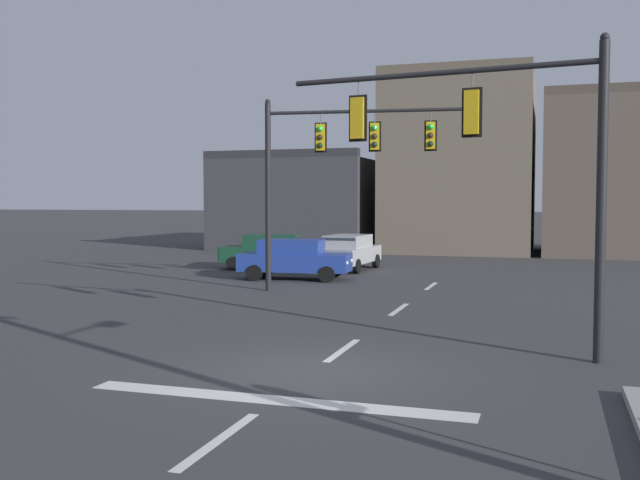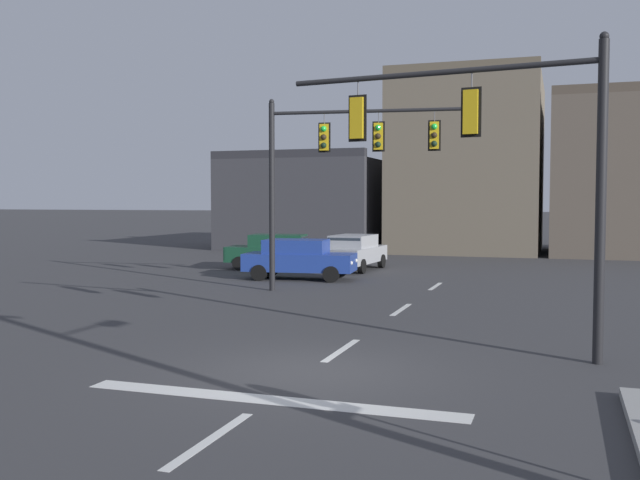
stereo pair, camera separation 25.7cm
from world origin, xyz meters
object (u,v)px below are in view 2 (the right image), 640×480
signal_mast_far_side (333,157)px  signal_mast_near_side (499,145)px  car_lot_nearside (299,258)px  car_lot_middle (276,251)px  car_lot_farside (354,251)px

signal_mast_far_side → signal_mast_near_side: bearing=-54.0°
signal_mast_near_side → car_lot_nearside: size_ratio=1.44×
signal_mast_far_side → car_lot_nearside: (-2.53, 3.42, -3.81)m
signal_mast_far_side → car_lot_nearside: 5.71m
car_lot_middle → car_lot_farside: size_ratio=1.02×
signal_mast_near_side → car_lot_farside: signal_mast_near_side is taller
car_lot_nearside → car_lot_middle: (-2.49, 3.69, 0.00)m
car_lot_nearside → car_lot_farside: size_ratio=1.01×
signal_mast_near_side → signal_mast_far_side: 10.58m
car_lot_nearside → signal_mast_near_side: bearing=-53.9°
signal_mast_far_side → car_lot_middle: signal_mast_far_side is taller
signal_mast_far_side → car_lot_nearside: bearing=126.5°
signal_mast_near_side → car_lot_nearside: (-8.75, 11.98, -3.44)m
signal_mast_near_side → car_lot_nearside: 15.22m
signal_mast_near_side → car_lot_farside: 18.46m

